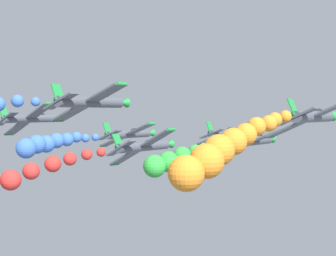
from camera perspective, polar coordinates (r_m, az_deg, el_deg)
name	(u,v)px	position (r m, az deg, el deg)	size (l,w,h in m)	color
airplane_lead	(227,133)	(79.33, 6.21, -0.49)	(9.07, 10.35, 3.71)	#474C56
airplane_left_inner	(129,134)	(75.92, -4.10, -0.63)	(9.06, 10.35, 3.74)	#474C56
smoke_trail_left_inner	(48,143)	(62.98, -12.58, -1.59)	(3.73, 14.82, 2.57)	blue
airplane_right_inner	(253,141)	(65.38, 8.99, -1.32)	(9.10, 10.35, 3.64)	#474C56
smoke_trail_right_inner	(176,159)	(52.61, 0.81, -3.27)	(2.84, 12.72, 3.21)	green
airplane_left_outer	(144,146)	(62.74, -2.51, -1.92)	(8.65, 10.35, 4.73)	#474C56
airplane_right_outer	(32,118)	(76.41, -14.18, 0.98)	(8.65, 10.35, 4.72)	#474C56
airplane_trailing	(314,116)	(53.01, 15.10, 1.20)	(8.88, 10.35, 4.21)	#474C56
smoke_trail_trailing	(221,151)	(37.84, 5.63, -2.40)	(2.96, 15.51, 5.30)	orange
airplane_high_slot	(92,102)	(54.45, -8.04, 2.74)	(8.98, 10.35, 3.96)	#474C56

